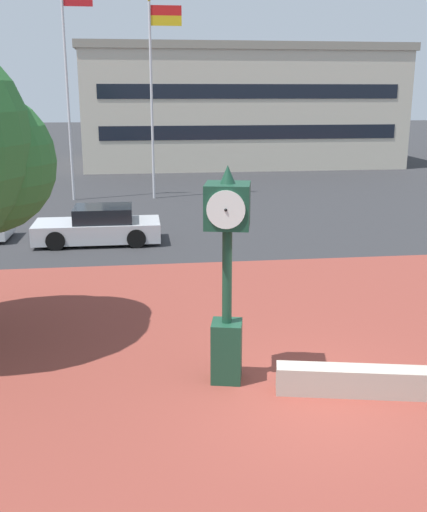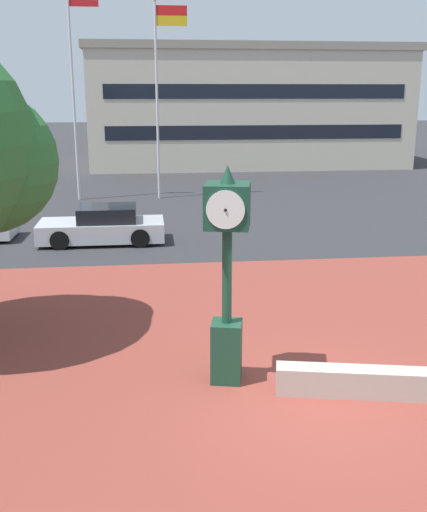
{
  "view_description": "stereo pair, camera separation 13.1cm",
  "coord_description": "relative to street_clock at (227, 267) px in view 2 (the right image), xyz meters",
  "views": [
    {
      "loc": [
        -2.9,
        -8.91,
        5.08
      ],
      "look_at": [
        -1.62,
        1.13,
        2.32
      ],
      "focal_mm": 42.28,
      "sensor_mm": 36.0,
      "label": 1
    },
    {
      "loc": [
        -2.77,
        -8.93,
        5.08
      ],
      "look_at": [
        -1.62,
        1.13,
        2.32
      ],
      "focal_mm": 42.28,
      "sensor_mm": 36.0,
      "label": 2
    }
  ],
  "objects": [
    {
      "name": "flagpole_primary",
      "position": [
        -4.46,
        19.76,
        3.54
      ],
      "size": [
        1.43,
        0.14,
        9.97
      ],
      "color": "silver",
      "rests_on": "ground"
    },
    {
      "name": "ground_plane",
      "position": [
        1.4,
        -1.0,
        -2.15
      ],
      "size": [
        200.0,
        200.0,
        0.0
      ],
      "primitive_type": "plane",
      "color": "#2D2D30"
    },
    {
      "name": "civic_building",
      "position": [
        5.94,
        35.02,
        1.95
      ],
      "size": [
        22.04,
        11.93,
        8.17
      ],
      "color": "beige",
      "rests_on": "ground"
    },
    {
      "name": "flagpole_secondary",
      "position": [
        -0.54,
        19.76,
        3.19
      ],
      "size": [
        1.55,
        0.14,
        9.2
      ],
      "color": "silver",
      "rests_on": "ground"
    },
    {
      "name": "plaza_brick_paving",
      "position": [
        1.4,
        1.41,
        -2.14
      ],
      "size": [
        44.0,
        12.83,
        0.01
      ],
      "primitive_type": "cube",
      "color": "brown",
      "rests_on": "ground"
    },
    {
      "name": "car_street_mid",
      "position": [
        -2.86,
        10.83,
        -1.58
      ],
      "size": [
        4.3,
        1.95,
        1.28
      ],
      "rotation": [
        0.0,
        0.0,
        1.57
      ],
      "color": "#B7BABF",
      "rests_on": "ground"
    },
    {
      "name": "planter_wall",
      "position": [
        2.37,
        -0.87,
        -1.9
      ],
      "size": [
        3.21,
        1.05,
        0.5
      ],
      "primitive_type": "cube",
      "rotation": [
        0.0,
        0.0,
        -0.21
      ],
      "color": "#ADA393",
      "rests_on": "ground"
    },
    {
      "name": "street_clock",
      "position": [
        0.0,
        0.0,
        0.0
      ],
      "size": [
        0.9,
        0.93,
        3.91
      ],
      "rotation": [
        0.0,
        0.0,
        -0.22
      ],
      "color": "#19422D",
      "rests_on": "ground"
    }
  ]
}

